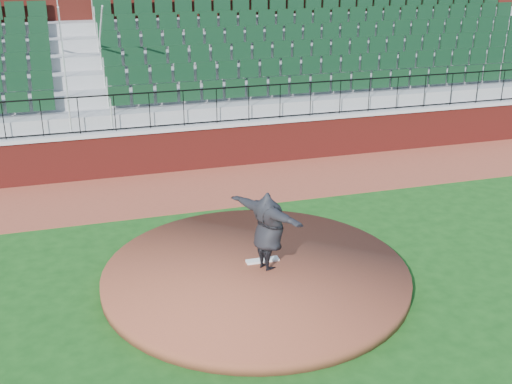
# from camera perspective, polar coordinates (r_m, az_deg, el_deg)

# --- Properties ---
(ground) EXTENTS (90.00, 90.00, 0.00)m
(ground) POSITION_cam_1_polar(r_m,az_deg,el_deg) (12.67, 1.96, -7.87)
(ground) COLOR #144814
(ground) RESTS_ON ground
(warning_track) EXTENTS (34.00, 3.20, 0.01)m
(warning_track) POSITION_cam_1_polar(r_m,az_deg,el_deg) (17.40, -3.67, 0.53)
(warning_track) COLOR brown
(warning_track) RESTS_ON ground
(field_wall) EXTENTS (34.00, 0.35, 1.20)m
(field_wall) POSITION_cam_1_polar(r_m,az_deg,el_deg) (18.68, -4.83, 3.92)
(field_wall) COLOR maroon
(field_wall) RESTS_ON ground
(wall_cap) EXTENTS (34.00, 0.45, 0.10)m
(wall_cap) POSITION_cam_1_polar(r_m,az_deg,el_deg) (18.50, -4.90, 5.84)
(wall_cap) COLOR #B7B7B7
(wall_cap) RESTS_ON field_wall
(wall_railing) EXTENTS (34.00, 0.05, 1.00)m
(wall_railing) POSITION_cam_1_polar(r_m,az_deg,el_deg) (18.36, -4.95, 7.49)
(wall_railing) COLOR black
(wall_railing) RESTS_ON wall_cap
(seating_stands) EXTENTS (34.00, 5.10, 4.60)m
(seating_stands) POSITION_cam_1_polar(r_m,az_deg,el_deg) (20.87, -6.57, 10.53)
(seating_stands) COLOR gray
(seating_stands) RESTS_ON ground
(concourse_wall) EXTENTS (34.00, 0.50, 5.50)m
(concourse_wall) POSITION_cam_1_polar(r_m,az_deg,el_deg) (23.52, -7.89, 12.81)
(concourse_wall) COLOR maroon
(concourse_wall) RESTS_ON ground
(pitchers_mound) EXTENTS (5.92, 5.92, 0.25)m
(pitchers_mound) POSITION_cam_1_polar(r_m,az_deg,el_deg) (12.61, 0.00, -7.38)
(pitchers_mound) COLOR brown
(pitchers_mound) RESTS_ON ground
(pitching_rubber) EXTENTS (0.66, 0.17, 0.04)m
(pitching_rubber) POSITION_cam_1_polar(r_m,az_deg,el_deg) (12.85, 0.58, -6.05)
(pitching_rubber) COLOR white
(pitching_rubber) RESTS_ON pitchers_mound
(pitcher) EXTENTS (1.30, 1.99, 1.58)m
(pitcher) POSITION_cam_1_polar(r_m,az_deg,el_deg) (12.26, 1.07, -3.45)
(pitcher) COLOR black
(pitcher) RESTS_ON pitchers_mound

